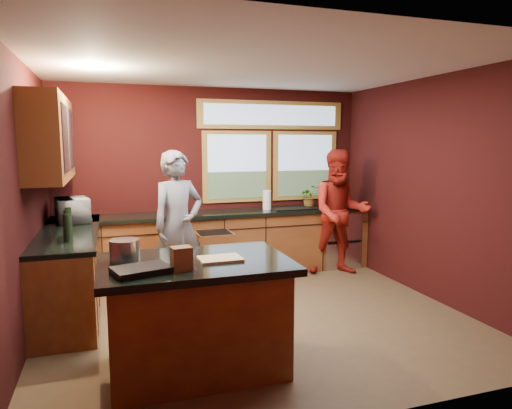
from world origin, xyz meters
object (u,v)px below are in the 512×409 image
island (196,315)px  cutting_board (220,259)px  person_grey (178,226)px  person_red (340,212)px  stock_pot (125,251)px

island → cutting_board: 0.52m
person_grey → cutting_board: bearing=-108.7°
cutting_board → person_red: bearing=44.0°
person_grey → cutting_board: size_ratio=5.20×
island → cutting_board: bearing=-14.0°
person_red → cutting_board: person_red is taller
person_red → stock_pot: bearing=-131.9°
island → person_grey: person_grey is taller
person_grey → cutting_board: 1.87m
stock_pot → cutting_board: bearing=-14.9°
island → person_grey: size_ratio=0.85×
person_grey → cutting_board: person_grey is taller
person_red → stock_pot: person_red is taller
person_grey → stock_pot: bearing=-133.1°
cutting_board → island: bearing=166.0°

